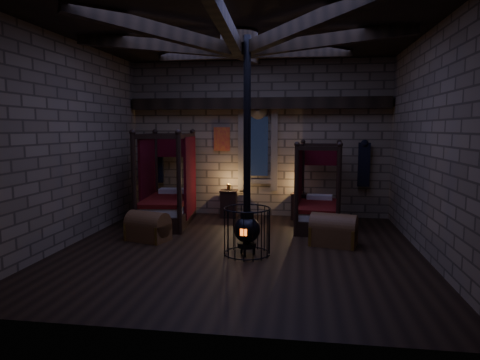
# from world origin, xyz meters

# --- Properties ---
(room) EXTENTS (7.02, 7.02, 4.29)m
(room) POSITION_xyz_m (-0.00, 0.09, 3.74)
(room) COLOR black
(room) RESTS_ON ground
(bed_left) EXTENTS (1.35, 2.27, 2.26)m
(bed_left) POSITION_xyz_m (-2.15, 2.12, 0.56)
(bed_left) COLOR black
(bed_left) RESTS_ON ground
(bed_right) EXTENTS (1.15, 1.99, 2.01)m
(bed_right) POSITION_xyz_m (1.61, 2.21, 0.50)
(bed_right) COLOR black
(bed_right) RESTS_ON ground
(trunk_left) EXTENTS (1.00, 0.79, 0.64)m
(trunk_left) POSITION_xyz_m (-2.05, 0.45, 0.28)
(trunk_left) COLOR brown
(trunk_left) RESTS_ON ground
(trunk_right) EXTENTS (1.03, 0.78, 0.67)m
(trunk_right) POSITION_xyz_m (1.86, 0.63, 0.30)
(trunk_right) COLOR brown
(trunk_right) RESTS_ON ground
(nightstand_left) EXTENTS (0.48, 0.46, 0.90)m
(nightstand_left) POSITION_xyz_m (-0.74, 3.06, 0.38)
(nightstand_left) COLOR black
(nightstand_left) RESTS_ON ground
(nightstand_right) EXTENTS (0.51, 0.49, 0.76)m
(nightstand_right) POSITION_xyz_m (1.16, 3.09, 0.36)
(nightstand_right) COLOR black
(nightstand_right) RESTS_ON ground
(stove) EXTENTS (0.89, 0.89, 4.05)m
(stove) POSITION_xyz_m (0.19, -0.31, 0.58)
(stove) COLOR black
(stove) RESTS_ON ground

